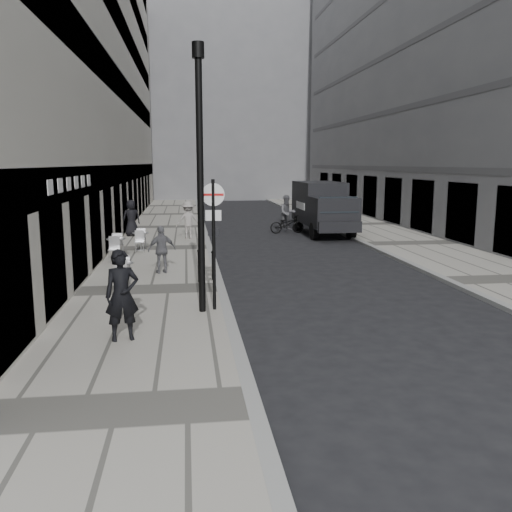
{
  "coord_description": "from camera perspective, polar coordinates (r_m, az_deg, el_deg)",
  "views": [
    {
      "loc": [
        -0.93,
        -4.86,
        3.65
      ],
      "look_at": [
        0.73,
        8.06,
        1.4
      ],
      "focal_mm": 38.0,
      "sensor_mm": 36.0,
      "label": 1
    }
  ],
  "objects": [
    {
      "name": "bollard_far",
      "position": [
        16.24,
        -5.93,
        -1.11
      ],
      "size": [
        0.13,
        0.13,
        0.94
      ],
      "primitive_type": "cylinder",
      "color": "black",
      "rests_on": "sidewalk"
    },
    {
      "name": "pedestrian_c",
      "position": [
        27.04,
        -12.99,
        3.92
      ],
      "size": [
        1.0,
        0.82,
        1.76
      ],
      "primitive_type": "imported",
      "rotation": [
        0.0,
        0.0,
        3.49
      ],
      "color": "black",
      "rests_on": "sidewalk"
    },
    {
      "name": "sidewalk",
      "position": [
        23.17,
        -9.89,
        0.73
      ],
      "size": [
        4.0,
        60.0,
        0.12
      ],
      "primitive_type": "cube",
      "color": "#9F9B90",
      "rests_on": "ground"
    },
    {
      "name": "building_left",
      "position": [
        30.27,
        -17.91,
        19.52
      ],
      "size": [
        4.0,
        45.0,
        18.0
      ],
      "primitive_type": "cube",
      "color": "beige",
      "rests_on": "ground"
    },
    {
      "name": "pedestrian_a",
      "position": [
        17.69,
        -9.88,
        0.67
      ],
      "size": [
        0.97,
        0.63,
        1.54
      ],
      "primitive_type": "imported",
      "rotation": [
        0.0,
        0.0,
        3.45
      ],
      "color": "slate",
      "rests_on": "sidewalk"
    },
    {
      "name": "walking_man",
      "position": [
        11.14,
        -13.93,
        -4.03
      ],
      "size": [
        0.76,
        0.59,
        1.84
      ],
      "primitive_type": "imported",
      "rotation": [
        0.0,
        0.0,
        0.24
      ],
      "color": "black",
      "rests_on": "sidewalk"
    },
    {
      "name": "cafe_table_mid",
      "position": [
        16.16,
        -13.83,
        -1.63
      ],
      "size": [
        0.63,
        1.41,
        0.8
      ],
      "color": "silver",
      "rests_on": "sidewalk"
    },
    {
      "name": "building_right",
      "position": [
        33.55,
        20.56,
        20.11
      ],
      "size": [
        6.0,
        45.0,
        20.0
      ],
      "primitive_type": "cube",
      "color": "slate",
      "rests_on": "ground"
    },
    {
      "name": "cyclist",
      "position": [
        28.37,
        3.29,
        3.96
      ],
      "size": [
        1.92,
        0.92,
        1.98
      ],
      "rotation": [
        0.0,
        0.0,
        0.15
      ],
      "color": "black",
      "rests_on": "ground"
    },
    {
      "name": "cafe_table_near",
      "position": [
        20.64,
        -14.51,
        0.94
      ],
      "size": [
        0.71,
        1.61,
        0.91
      ],
      "color": "silver",
      "rests_on": "sidewalk"
    },
    {
      "name": "bollard_near",
      "position": [
        16.54,
        -4.49,
        -1.05
      ],
      "size": [
        0.11,
        0.11,
        0.85
      ],
      "primitive_type": "cylinder",
      "color": "black",
      "rests_on": "sidewalk"
    },
    {
      "name": "far_sidewalk",
      "position": [
        25.18,
        15.98,
        1.22
      ],
      "size": [
        4.0,
        60.0,
        0.12
      ],
      "primitive_type": "cube",
      "color": "#9F9B90",
      "rests_on": "ground"
    },
    {
      "name": "pedestrian_b",
      "position": [
        25.66,
        -7.16,
        3.78
      ],
      "size": [
        1.2,
        0.77,
        1.75
      ],
      "primitive_type": "imported",
      "rotation": [
        0.0,
        0.0,
        3.25
      ],
      "color": "gray",
      "rests_on": "sidewalk"
    },
    {
      "name": "panel_van",
      "position": [
        28.06,
        7.02,
        5.32
      ],
      "size": [
        2.2,
        5.7,
        2.66
      ],
      "rotation": [
        0.0,
        0.0,
        0.02
      ],
      "color": "black",
      "rests_on": "ground"
    },
    {
      "name": "lamppost",
      "position": [
        12.7,
        -5.91,
        9.32
      ],
      "size": [
        0.28,
        0.28,
        6.18
      ],
      "color": "black",
      "rests_on": "sidewalk"
    },
    {
      "name": "cafe_table_far",
      "position": [
        22.57,
        -12.06,
        1.69
      ],
      "size": [
        0.66,
        1.5,
        0.85
      ],
      "color": "silver",
      "rests_on": "sidewalk"
    },
    {
      "name": "sign_post",
      "position": [
        12.93,
        -4.49,
        3.07
      ],
      "size": [
        0.54,
        0.13,
        3.15
      ],
      "rotation": [
        0.0,
        0.0,
        -0.12
      ],
      "color": "black",
      "rests_on": "sidewalk"
    },
    {
      "name": "building_far",
      "position": [
        61.35,
        -5.23,
        16.63
      ],
      "size": [
        24.0,
        16.0,
        22.0
      ],
      "primitive_type": "cube",
      "color": "slate",
      "rests_on": "ground"
    }
  ]
}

